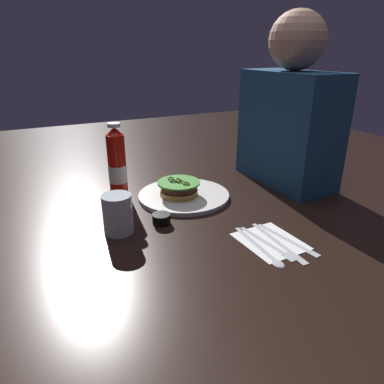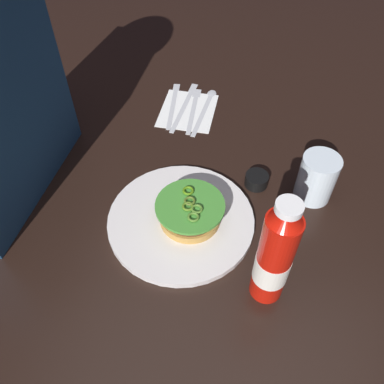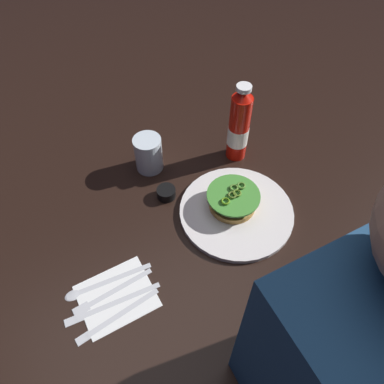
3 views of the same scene
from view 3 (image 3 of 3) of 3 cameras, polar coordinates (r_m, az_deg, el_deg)
name	(u,v)px [view 3 (image 3 of 3)]	position (r m, az deg, el deg)	size (l,w,h in m)	color
ground_plane	(179,191)	(1.01, -2.12, 0.14)	(3.00, 3.00, 0.00)	black
dinner_plate	(236,211)	(0.97, 6.93, -3.04)	(0.30, 0.30, 0.01)	silver
burger_sandwich	(233,200)	(0.95, 6.39, -1.22)	(0.14, 0.14, 0.05)	#B5853D
ketchup_bottle	(239,127)	(1.04, 7.33, 10.03)	(0.06, 0.06, 0.24)	#BD1309
water_glass	(148,154)	(1.04, -6.81, 5.96)	(0.08, 0.08, 0.11)	silver
condiment_cup	(166,193)	(0.99, -4.02, -0.16)	(0.05, 0.05, 0.03)	black
napkin	(117,296)	(0.87, -11.68, -15.60)	(0.16, 0.14, 0.00)	white
spoon_utensil	(97,285)	(0.89, -14.67, -13.88)	(0.20, 0.03, 0.00)	silver
fork_utensil	(106,294)	(0.87, -13.22, -15.31)	(0.19, 0.04, 0.00)	silver
steak_knife	(107,306)	(0.86, -13.14, -16.87)	(0.22, 0.03, 0.00)	silver
butter_knife	(113,318)	(0.85, -12.21, -18.71)	(0.20, 0.04, 0.00)	silver
diner_person	(380,316)	(0.64, 27.28, -16.84)	(0.37, 0.19, 0.57)	navy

